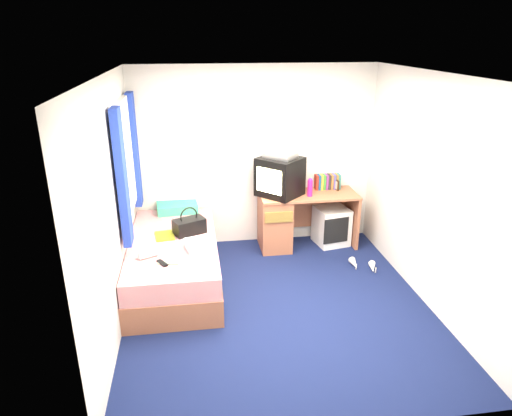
{
  "coord_description": "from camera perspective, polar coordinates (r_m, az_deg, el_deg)",
  "views": [
    {
      "loc": [
        -0.83,
        -4.14,
        2.75
      ],
      "look_at": [
        -0.13,
        0.7,
        0.87
      ],
      "focal_mm": 32.0,
      "sensor_mm": 36.0,
      "label": 1
    }
  ],
  "objects": [
    {
      "name": "remote_control",
      "position": [
        4.79,
        -11.64,
        -6.77
      ],
      "size": [
        0.12,
        0.16,
        0.02
      ],
      "primitive_type": "cube",
      "rotation": [
        0.0,
        0.0,
        0.54
      ],
      "color": "black",
      "rests_on": "bed"
    },
    {
      "name": "picture_frame",
      "position": [
        6.29,
        10.04,
        2.87
      ],
      "size": [
        0.04,
        0.12,
        0.14
      ],
      "primitive_type": "cube",
      "rotation": [
        0.0,
        0.0,
        0.14
      ],
      "color": "black",
      "rests_on": "desk"
    },
    {
      "name": "colour_swatch_fan",
      "position": [
        4.79,
        -10.92,
        -6.76
      ],
      "size": [
        0.23,
        0.1,
        0.01
      ],
      "primitive_type": "cube",
      "rotation": [
        0.0,
        0.0,
        -0.2
      ],
      "color": "gold",
      "rests_on": "bed"
    },
    {
      "name": "desk",
      "position": [
        6.17,
        3.94,
        -1.31
      ],
      "size": [
        1.3,
        0.55,
        0.75
      ],
      "color": "#A66345",
      "rests_on": "ground"
    },
    {
      "name": "magazine",
      "position": [
        5.41,
        -11.34,
        -3.42
      ],
      "size": [
        0.25,
        0.31,
        0.01
      ],
      "primitive_type": "cube",
      "rotation": [
        0.0,
        0.0,
        0.14
      ],
      "color": "yellow",
      "rests_on": "bed"
    },
    {
      "name": "aerosol_can",
      "position": [
        6.08,
        5.26,
        2.76
      ],
      "size": [
        0.07,
        0.07,
        0.2
      ],
      "primitive_type": "cylinder",
      "rotation": [
        0.0,
        0.0,
        -0.25
      ],
      "color": "white",
      "rests_on": "desk"
    },
    {
      "name": "handbag",
      "position": [
        5.4,
        -8.33,
        -2.2
      ],
      "size": [
        0.41,
        0.33,
        0.33
      ],
      "rotation": [
        0.0,
        0.0,
        0.44
      ],
      "color": "black",
      "rests_on": "bed"
    },
    {
      "name": "vcr",
      "position": [
        5.88,
        3.06,
        6.64
      ],
      "size": [
        0.47,
        0.46,
        0.07
      ],
      "primitive_type": "cube",
      "rotation": [
        0.0,
        0.0,
        -0.74
      ],
      "color": "silver",
      "rests_on": "crt_tv"
    },
    {
      "name": "pink_water_bottle",
      "position": [
        5.98,
        6.76,
        2.47
      ],
      "size": [
        0.07,
        0.07,
        0.22
      ],
      "primitive_type": "cylinder",
      "rotation": [
        0.0,
        0.0,
        0.08
      ],
      "color": "#C31B75",
      "rests_on": "desk"
    },
    {
      "name": "storage_cube",
      "position": [
        6.39,
        9.4,
        -2.2
      ],
      "size": [
        0.48,
        0.48,
        0.52
      ],
      "primitive_type": "cube",
      "rotation": [
        0.0,
        0.0,
        0.19
      ],
      "color": "white",
      "rests_on": "ground"
    },
    {
      "name": "room_shell",
      "position": [
        4.42,
        3.03,
        3.94
      ],
      "size": [
        3.4,
        3.4,
        3.4
      ],
      "color": "white",
      "rests_on": "ground"
    },
    {
      "name": "book_row",
      "position": [
        6.31,
        8.92,
        3.28
      ],
      "size": [
        0.34,
        0.13,
        0.2
      ],
      "color": "maroon",
      "rests_on": "desk"
    },
    {
      "name": "ground",
      "position": [
        5.04,
        2.71,
        -12.04
      ],
      "size": [
        3.4,
        3.4,
        0.0
      ],
      "primitive_type": "plane",
      "color": "#0C1438",
      "rests_on": "ground"
    },
    {
      "name": "white_heels",
      "position": [
        5.87,
        13.27,
        -7.04
      ],
      "size": [
        0.32,
        0.36,
        0.09
      ],
      "color": "silver",
      "rests_on": "ground"
    },
    {
      "name": "towel",
      "position": [
        5.03,
        -7.0,
        -4.53
      ],
      "size": [
        0.35,
        0.31,
        0.1
      ],
      "primitive_type": "cube",
      "rotation": [
        0.0,
        0.0,
        0.24
      ],
      "color": "white",
      "rests_on": "bed"
    },
    {
      "name": "crt_tv",
      "position": [
        5.95,
        2.98,
        3.94
      ],
      "size": [
        0.69,
        0.69,
        0.5
      ],
      "rotation": [
        0.0,
        0.0,
        -0.8
      ],
      "color": "black",
      "rests_on": "desk"
    },
    {
      "name": "water_bottle",
      "position": [
        4.94,
        -13.32,
        -5.69
      ],
      "size": [
        0.21,
        0.14,
        0.07
      ],
      "primitive_type": "cylinder",
      "rotation": [
        0.0,
        1.57,
        0.41
      ],
      "color": "silver",
      "rests_on": "bed"
    },
    {
      "name": "bed",
      "position": [
        5.43,
        -10.17,
        -6.53
      ],
      "size": [
        1.01,
        2.0,
        0.54
      ],
      "color": "#A66345",
      "rests_on": "ground"
    },
    {
      "name": "window_assembly",
      "position": [
        5.26,
        -15.81,
        5.59
      ],
      "size": [
        0.11,
        1.42,
        1.4
      ],
      "color": "silver",
      "rests_on": "room_shell"
    },
    {
      "name": "pillow",
      "position": [
        6.1,
        -9.82,
        0.07
      ],
      "size": [
        0.55,
        0.38,
        0.11
      ],
      "primitive_type": "cube",
      "rotation": [
        0.0,
        0.0,
        0.1
      ],
      "color": "#1B9AB2",
      "rests_on": "bed"
    }
  ]
}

